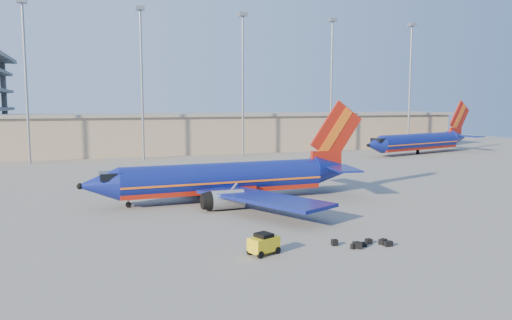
{
  "coord_description": "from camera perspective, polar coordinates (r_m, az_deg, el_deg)",
  "views": [
    {
      "loc": [
        -15.86,
        -50.91,
        10.69
      ],
      "look_at": [
        3.47,
        4.69,
        4.0
      ],
      "focal_mm": 35.0,
      "sensor_mm": 36.0,
      "label": 1
    }
  ],
  "objects": [
    {
      "name": "ground",
      "position": [
        54.39,
        -1.84,
        -4.86
      ],
      "size": [
        220.0,
        220.0,
        0.0
      ],
      "primitive_type": "plane",
      "color": "slate",
      "rests_on": "ground"
    },
    {
      "name": "terminal_building",
      "position": [
        112.12,
        -5.81,
        3.19
      ],
      "size": [
        122.0,
        16.0,
        8.5
      ],
      "color": "gray",
      "rests_on": "ground"
    },
    {
      "name": "light_mast_row",
      "position": [
        99.37,
        -7.12,
        10.4
      ],
      "size": [
        101.6,
        1.6,
        28.65
      ],
      "color": "gray",
      "rests_on": "ground"
    },
    {
      "name": "aircraft_main",
      "position": [
        55.23,
        -3.01,
        -2.2
      ],
      "size": [
        32.67,
        31.42,
        11.06
      ],
      "rotation": [
        0.0,
        0.0,
        0.03
      ],
      "color": "navy",
      "rests_on": "ground"
    },
    {
      "name": "aircraft_second",
      "position": [
        111.91,
        18.3,
        2.02
      ],
      "size": [
        32.92,
        16.21,
        11.42
      ],
      "rotation": [
        0.0,
        0.0,
        0.28
      ],
      "color": "navy",
      "rests_on": "ground"
    },
    {
      "name": "baggage_tug",
      "position": [
        35.89,
        0.89,
        -9.51
      ],
      "size": [
        2.48,
        2.01,
        1.55
      ],
      "rotation": [
        0.0,
        0.0,
        0.38
      ],
      "color": "gold",
      "rests_on": "ground"
    },
    {
      "name": "luggage_pile",
      "position": [
        38.88,
        12.3,
        -9.32
      ],
      "size": [
        4.27,
        1.96,
        0.48
      ],
      "color": "black",
      "rests_on": "ground"
    }
  ]
}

